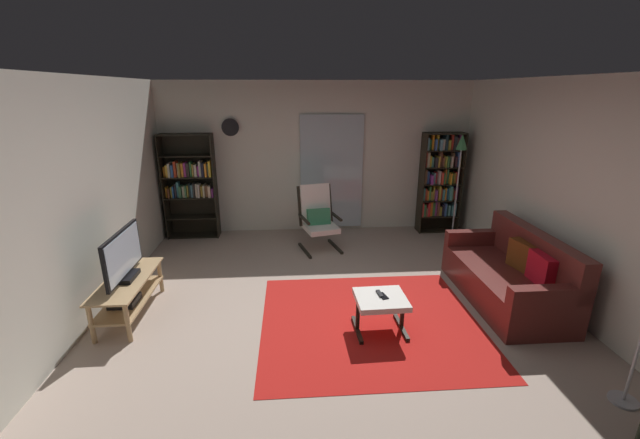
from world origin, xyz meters
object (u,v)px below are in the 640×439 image
at_px(tv_stand, 128,292).
at_px(lounge_armchair, 318,216).
at_px(television, 123,257).
at_px(tv_remote, 380,294).
at_px(bookshelf_near_tv, 191,183).
at_px(cell_phone, 383,296).
at_px(ottoman, 381,303).
at_px(floor_lamp_by_shelf, 460,158).
at_px(leather_sofa, 510,276).
at_px(bookshelf_near_sofa, 440,180).
at_px(wall_clock, 230,127).

xyz_separation_m(tv_stand, lounge_armchair, (2.26, 1.89, 0.24)).
height_order(television, tv_remote, television).
xyz_separation_m(bookshelf_near_tv, cell_phone, (2.63, -3.07, -0.54)).
xyz_separation_m(lounge_armchair, ottoman, (0.50, -2.39, -0.21)).
bearing_deg(floor_lamp_by_shelf, leather_sofa, -93.29).
bearing_deg(cell_phone, bookshelf_near_sofa, 46.00).
bearing_deg(tv_stand, cell_phone, -9.90).
distance_m(tv_stand, lounge_armchair, 2.96).
bearing_deg(cell_phone, tv_remote, 105.48).
relative_size(leather_sofa, floor_lamp_by_shelf, 1.00).
height_order(bookshelf_near_sofa, lounge_armchair, bookshelf_near_sofa).
bearing_deg(ottoman, lounge_armchair, 101.72).
height_order(ottoman, wall_clock, wall_clock).
height_order(ottoman, tv_remote, tv_remote).
distance_m(bookshelf_near_sofa, cell_phone, 3.50).
xyz_separation_m(television, bookshelf_near_tv, (0.15, 2.57, 0.23)).
height_order(tv_remote, floor_lamp_by_shelf, floor_lamp_by_shelf).
relative_size(tv_remote, floor_lamp_by_shelf, 0.08).
relative_size(tv_stand, cell_phone, 8.31).
xyz_separation_m(television, bookshelf_near_sofa, (4.44, 2.53, 0.22)).
distance_m(bookshelf_near_sofa, wall_clock, 3.71).
xyz_separation_m(bookshelf_near_tv, floor_lamp_by_shelf, (4.42, -0.51, 0.46)).
bearing_deg(bookshelf_near_sofa, wall_clock, 176.77).
relative_size(leather_sofa, tv_remote, 12.41).
xyz_separation_m(tv_stand, bookshelf_near_tv, (0.15, 2.59, 0.65)).
bearing_deg(bookshelf_near_sofa, lounge_armchair, -163.25).
relative_size(bookshelf_near_sofa, cell_phone, 12.56).
bearing_deg(lounge_armchair, tv_remote, -78.11).
xyz_separation_m(television, floor_lamp_by_shelf, (4.57, 2.05, 0.69)).
relative_size(tv_stand, wall_clock, 4.01).
height_order(television, ottoman, television).
distance_m(ottoman, wall_clock, 4.06).
bearing_deg(ottoman, bookshelf_near_tv, 130.17).
bearing_deg(tv_stand, bookshelf_near_tv, 86.68).
height_order(tv_stand, lounge_armchair, lounge_armchair).
bearing_deg(television, bookshelf_near_sofa, 29.62).
relative_size(lounge_armchair, ottoman, 1.92).
bearing_deg(bookshelf_near_tv, lounge_armchair, -18.34).
height_order(bookshelf_near_tv, floor_lamp_by_shelf, floor_lamp_by_shelf).
xyz_separation_m(tv_stand, television, (0.00, 0.02, 0.42)).
bearing_deg(ottoman, leather_sofa, 17.33).
bearing_deg(tv_remote, wall_clock, 114.80).
bearing_deg(television, floor_lamp_by_shelf, 24.21).
height_order(tv_stand, bookshelf_near_sofa, bookshelf_near_sofa).
xyz_separation_m(tv_remote, wall_clock, (-1.90, 3.19, 1.44)).
xyz_separation_m(television, tv_remote, (2.75, -0.46, -0.31)).
bearing_deg(television, lounge_armchair, 39.60).
bearing_deg(tv_stand, leather_sofa, 0.43).
xyz_separation_m(tv_stand, bookshelf_near_sofa, (4.45, 2.55, 0.63)).
bearing_deg(ottoman, television, 169.33).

